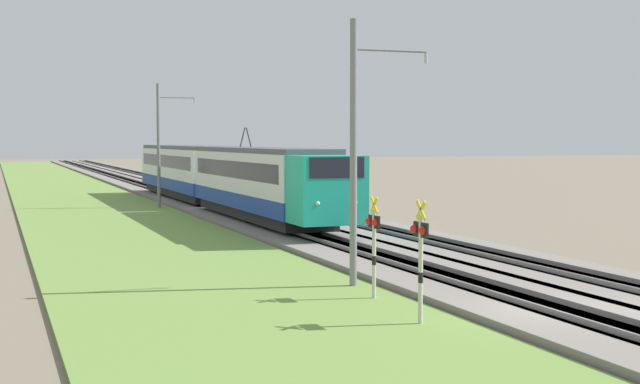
{
  "coord_description": "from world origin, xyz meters",
  "views": [
    {
      "loc": [
        -18.5,
        13.14,
        4.52
      ],
      "look_at": [
        17.26,
        0.0,
        2.29
      ],
      "focal_mm": 50.0,
      "sensor_mm": 36.0,
      "label": 1
    }
  ],
  "objects_px": {
    "crossing_signal_aux": "(374,238)",
    "catenary_mast_near": "(355,151)",
    "catenary_mast_mid": "(159,144)",
    "passenger_train": "(217,173)",
    "crossing_signal_near": "(420,251)"
  },
  "relations": [
    {
      "from": "crossing_signal_near",
      "to": "catenary_mast_near",
      "type": "bearing_deg",
      "value": -96.78
    },
    {
      "from": "crossing_signal_aux",
      "to": "catenary_mast_mid",
      "type": "xyz_separation_m",
      "value": [
        35.61,
        -0.33,
        2.44
      ]
    },
    {
      "from": "passenger_train",
      "to": "catenary_mast_near",
      "type": "distance_m",
      "value": 29.96
    },
    {
      "from": "catenary_mast_near",
      "to": "catenary_mast_mid",
      "type": "height_order",
      "value": "catenary_mast_mid"
    },
    {
      "from": "passenger_train",
      "to": "catenary_mast_mid",
      "type": "xyz_separation_m",
      "value": [
        3.7,
        2.93,
        1.78
      ]
    },
    {
      "from": "crossing_signal_aux",
      "to": "catenary_mast_near",
      "type": "bearing_deg",
      "value": -98.79
    },
    {
      "from": "passenger_train",
      "to": "catenary_mast_mid",
      "type": "distance_m",
      "value": 5.05
    },
    {
      "from": "crossing_signal_near",
      "to": "catenary_mast_mid",
      "type": "distance_m",
      "value": 39.25
    },
    {
      "from": "passenger_train",
      "to": "crossing_signal_near",
      "type": "xyz_separation_m",
      "value": [
        -35.47,
        3.61,
        -0.57
      ]
    },
    {
      "from": "passenger_train",
      "to": "catenary_mast_near",
      "type": "bearing_deg",
      "value": -5.62
    },
    {
      "from": "crossing_signal_aux",
      "to": "catenary_mast_mid",
      "type": "bearing_deg",
      "value": -90.53
    },
    {
      "from": "crossing_signal_near",
      "to": "catenary_mast_mid",
      "type": "xyz_separation_m",
      "value": [
        39.17,
        -0.68,
        2.36
      ]
    },
    {
      "from": "crossing_signal_near",
      "to": "catenary_mast_mid",
      "type": "bearing_deg",
      "value": -90.99
    },
    {
      "from": "passenger_train",
      "to": "crossing_signal_aux",
      "type": "xyz_separation_m",
      "value": [
        -31.91,
        3.26,
        -0.66
      ]
    },
    {
      "from": "crossing_signal_aux",
      "to": "passenger_train",
      "type": "bearing_deg",
      "value": -95.84
    }
  ]
}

